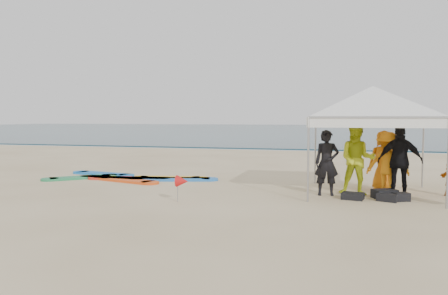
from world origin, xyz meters
TOP-DOWN VIEW (x-y plane):
  - ground at (0.00, 0.00)m, footprint 120.00×120.00m
  - ocean at (0.00, 60.00)m, footprint 160.00×84.00m
  - shoreline_foam at (0.00, 18.20)m, footprint 160.00×1.20m
  - person_black_a at (3.66, 2.90)m, footprint 0.67×0.49m
  - person_yellow at (4.41, 3.18)m, footprint 0.94×0.76m
  - person_orange_a at (5.17, 3.37)m, footprint 1.13×0.75m
  - person_black_b at (5.43, 3.09)m, footprint 1.06×0.45m
  - person_orange_b at (5.13, 4.11)m, footprint 0.89×0.68m
  - canopy_tent at (4.76, 3.40)m, footprint 4.24×4.24m
  - marker_pennant at (0.42, 1.08)m, footprint 0.28×0.28m
  - gear_pile at (4.92, 2.63)m, footprint 1.61×0.91m
  - surfboard_spread at (-2.61, 4.27)m, footprint 5.12×2.28m

SIDE VIEW (x-z plane):
  - ground at x=0.00m, z-range 0.00..0.00m
  - shoreline_foam at x=0.00m, z-range 0.00..0.01m
  - surfboard_spread at x=-2.61m, z-range 0.00..0.07m
  - ocean at x=0.00m, z-range 0.00..0.08m
  - gear_pile at x=4.92m, z-range -0.01..0.21m
  - marker_pennant at x=0.42m, z-range 0.18..0.81m
  - person_orange_a at x=5.17m, z-range 0.00..1.62m
  - person_orange_b at x=5.13m, z-range 0.00..1.64m
  - person_black_a at x=3.66m, z-range 0.00..1.67m
  - person_black_b at x=5.43m, z-range 0.00..1.81m
  - person_yellow at x=4.41m, z-range 0.00..1.85m
  - canopy_tent at x=4.76m, z-range 1.19..4.38m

